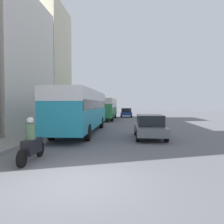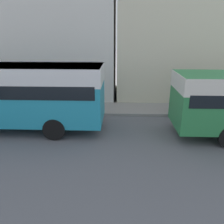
{
  "view_description": "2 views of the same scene",
  "coord_description": "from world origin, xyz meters",
  "px_view_note": "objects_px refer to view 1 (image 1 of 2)",
  "views": [
    {
      "loc": [
        1.45,
        -6.03,
        2.23
      ],
      "look_at": [
        -0.3,
        18.4,
        1.29
      ],
      "focal_mm": 35.0,
      "sensor_mm": 36.0,
      "label": 1
    },
    {
      "loc": [
        7.89,
        16.6,
        4.52
      ],
      "look_at": [
        -0.49,
        16.29,
        1.51
      ],
      "focal_mm": 35.0,
      "sensor_mm": 36.0,
      "label": 2
    }
  ],
  "objects_px": {
    "motorcycle_behind_lead": "(31,144)",
    "car_crossing": "(126,112)",
    "bus_lead": "(81,106)",
    "bus_following": "(106,106)",
    "car_far_curb": "(150,126)",
    "pedestrian_near_curb": "(78,114)",
    "pedestrian_walking_away": "(89,111)"
  },
  "relations": [
    {
      "from": "motorcycle_behind_lead",
      "to": "bus_following",
      "type": "bearing_deg",
      "value": 88.37
    },
    {
      "from": "bus_following",
      "to": "car_crossing",
      "type": "height_order",
      "value": "bus_following"
    },
    {
      "from": "bus_following",
      "to": "pedestrian_near_curb",
      "type": "bearing_deg",
      "value": -122.07
    },
    {
      "from": "motorcycle_behind_lead",
      "to": "car_far_curb",
      "type": "xyz_separation_m",
      "value": [
        5.11,
        6.06,
        0.1
      ]
    },
    {
      "from": "bus_lead",
      "to": "pedestrian_near_curb",
      "type": "bearing_deg",
      "value": 104.18
    },
    {
      "from": "car_crossing",
      "to": "bus_lead",
      "type": "bearing_deg",
      "value": -99.36
    },
    {
      "from": "pedestrian_near_curb",
      "to": "pedestrian_walking_away",
      "type": "bearing_deg",
      "value": 92.21
    },
    {
      "from": "pedestrian_near_curb",
      "to": "pedestrian_walking_away",
      "type": "height_order",
      "value": "pedestrian_near_curb"
    },
    {
      "from": "car_crossing",
      "to": "pedestrian_walking_away",
      "type": "distance_m",
      "value": 6.23
    },
    {
      "from": "car_far_curb",
      "to": "bus_lead",
      "type": "bearing_deg",
      "value": 155.99
    },
    {
      "from": "motorcycle_behind_lead",
      "to": "pedestrian_near_curb",
      "type": "distance_m",
      "value": 18.1
    },
    {
      "from": "motorcycle_behind_lead",
      "to": "car_crossing",
      "type": "relative_size",
      "value": 0.59
    },
    {
      "from": "car_crossing",
      "to": "pedestrian_walking_away",
      "type": "height_order",
      "value": "pedestrian_walking_away"
    },
    {
      "from": "bus_lead",
      "to": "bus_following",
      "type": "height_order",
      "value": "bus_lead"
    },
    {
      "from": "motorcycle_behind_lead",
      "to": "car_far_curb",
      "type": "height_order",
      "value": "motorcycle_behind_lead"
    },
    {
      "from": "pedestrian_walking_away",
      "to": "car_crossing",
      "type": "bearing_deg",
      "value": 12.11
    },
    {
      "from": "bus_lead",
      "to": "car_far_curb",
      "type": "xyz_separation_m",
      "value": [
        4.92,
        -2.19,
        -1.27
      ]
    },
    {
      "from": "motorcycle_behind_lead",
      "to": "bus_lead",
      "type": "bearing_deg",
      "value": 88.7
    },
    {
      "from": "motorcycle_behind_lead",
      "to": "pedestrian_near_curb",
      "type": "xyz_separation_m",
      "value": [
        -2.26,
        17.96,
        0.35
      ]
    },
    {
      "from": "motorcycle_behind_lead",
      "to": "pedestrian_walking_away",
      "type": "height_order",
      "value": "pedestrian_walking_away"
    },
    {
      "from": "motorcycle_behind_lead",
      "to": "car_crossing",
      "type": "bearing_deg",
      "value": 82.98
    },
    {
      "from": "bus_following",
      "to": "car_far_curb",
      "type": "xyz_separation_m",
      "value": [
        4.46,
        -16.53,
        -1.12
      ]
    },
    {
      "from": "bus_lead",
      "to": "motorcycle_behind_lead",
      "type": "distance_m",
      "value": 8.37
    },
    {
      "from": "bus_lead",
      "to": "pedestrian_walking_away",
      "type": "height_order",
      "value": "bus_lead"
    },
    {
      "from": "car_crossing",
      "to": "car_far_curb",
      "type": "bearing_deg",
      "value": -85.79
    },
    {
      "from": "bus_lead",
      "to": "car_far_curb",
      "type": "distance_m",
      "value": 5.53
    },
    {
      "from": "bus_following",
      "to": "pedestrian_walking_away",
      "type": "distance_m",
      "value": 5.46
    },
    {
      "from": "motorcycle_behind_lead",
      "to": "car_far_curb",
      "type": "bearing_deg",
      "value": 49.9
    },
    {
      "from": "bus_lead",
      "to": "pedestrian_walking_away",
      "type": "distance_m",
      "value": 18.88
    },
    {
      "from": "bus_following",
      "to": "car_crossing",
      "type": "xyz_separation_m",
      "value": [
        2.83,
        5.61,
        -1.13
      ]
    },
    {
      "from": "bus_following",
      "to": "car_crossing",
      "type": "bearing_deg",
      "value": 63.21
    },
    {
      "from": "motorcycle_behind_lead",
      "to": "pedestrian_near_curb",
      "type": "height_order",
      "value": "pedestrian_near_curb"
    }
  ]
}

